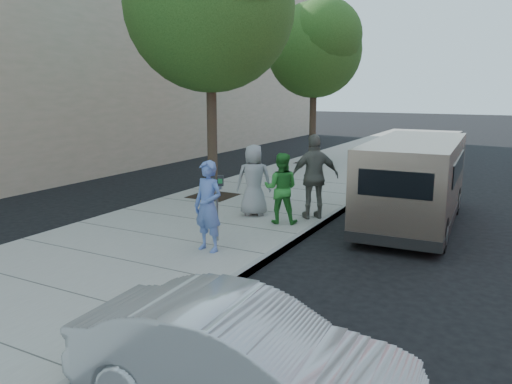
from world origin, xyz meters
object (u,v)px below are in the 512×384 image
at_px(person_gray_shirt, 254,180).
at_px(person_striped_polo, 315,177).
at_px(person_officer, 208,206).
at_px(sedan, 240,358).
at_px(person_green_shirt, 281,188).
at_px(van, 414,180).
at_px(tree_far, 316,46).
at_px(parking_meter, 217,194).

height_order(person_gray_shirt, person_striped_polo, person_striped_polo).
height_order(person_officer, person_striped_polo, person_striped_polo).
height_order(sedan, person_gray_shirt, person_gray_shirt).
bearing_deg(person_officer, person_green_shirt, 90.29).
xyz_separation_m(van, person_officer, (-2.95, -4.29, -0.06)).
relative_size(tree_far, sedan, 1.84).
relative_size(parking_meter, person_green_shirt, 0.83).
distance_m(tree_far, person_striped_polo, 9.97).
distance_m(parking_meter, person_gray_shirt, 2.23).
xyz_separation_m(parking_meter, van, (3.16, 3.67, -0.05)).
height_order(parking_meter, sedan, parking_meter).
distance_m(parking_meter, person_green_shirt, 1.95).
bearing_deg(tree_far, person_striped_polo, -68.07).
bearing_deg(person_striped_polo, sedan, 67.44).
bearing_deg(parking_meter, person_green_shirt, 49.51).
distance_m(person_gray_shirt, person_striped_polo, 1.47).
xyz_separation_m(tree_far, person_green_shirt, (2.94, -9.34, -3.92)).
bearing_deg(sedan, person_officer, 34.25).
relative_size(person_officer, person_green_shirt, 1.07).
relative_size(person_green_shirt, person_striped_polo, 0.81).
relative_size(sedan, person_officer, 2.04).
xyz_separation_m(parking_meter, person_officer, (0.20, -0.62, -0.11)).
distance_m(tree_far, person_green_shirt, 10.54).
distance_m(person_green_shirt, person_striped_polo, 0.94).
relative_size(tree_far, van, 1.17).
relative_size(parking_meter, van, 0.24).
relative_size(person_officer, person_gray_shirt, 1.00).
bearing_deg(person_green_shirt, person_gray_shirt, -38.38).
distance_m(van, person_gray_shirt, 3.80).
bearing_deg(tree_far, person_officer, -77.61).
height_order(parking_meter, person_striped_polo, person_striped_polo).
bearing_deg(person_officer, sedan, -44.55).
bearing_deg(person_gray_shirt, person_green_shirt, 128.65).
xyz_separation_m(tree_far, person_officer, (2.60, -11.82, -3.87)).
bearing_deg(person_green_shirt, person_striped_polo, -141.76).
bearing_deg(sedan, van, -3.72).
bearing_deg(person_green_shirt, van, -162.85).
bearing_deg(parking_meter, van, 25.14).
relative_size(tree_far, person_green_shirt, 4.00).
bearing_deg(van, person_striped_polo, -156.03).
relative_size(sedan, person_gray_shirt, 2.03).
height_order(parking_meter, person_gray_shirt, person_gray_shirt).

